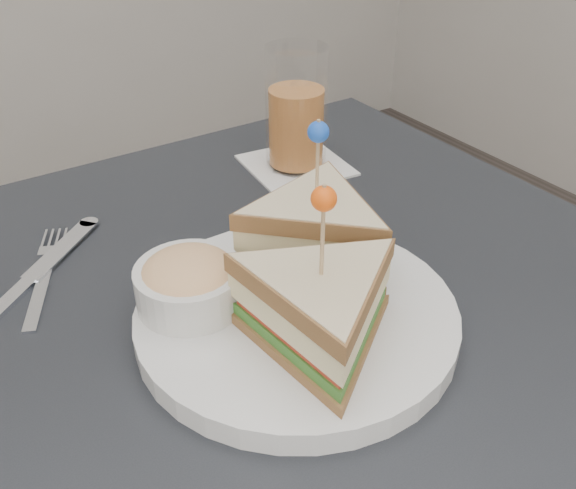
{
  "coord_description": "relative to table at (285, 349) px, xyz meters",
  "views": [
    {
      "loc": [
        -0.28,
        -0.43,
        1.15
      ],
      "look_at": [
        0.01,
        0.01,
        0.8
      ],
      "focal_mm": 40.0,
      "sensor_mm": 36.0,
      "label": 1
    }
  ],
  "objects": [
    {
      "name": "drink_set",
      "position": [
        0.17,
        0.23,
        0.15
      ],
      "size": [
        0.14,
        0.14,
        0.17
      ],
      "rotation": [
        0.0,
        0.0,
        -0.11
      ],
      "color": "silver",
      "rests_on": "table"
    },
    {
      "name": "plate_meal",
      "position": [
        -0.01,
        -0.04,
        0.12
      ],
      "size": [
        0.34,
        0.34,
        0.18
      ],
      "rotation": [
        0.0,
        0.0,
        0.1
      ],
      "color": "silver",
      "rests_on": "table"
    },
    {
      "name": "cutlery_fork",
      "position": [
        -0.19,
        0.17,
        0.08
      ],
      "size": [
        0.09,
        0.17,
        0.01
      ],
      "rotation": [
        0.0,
        0.0,
        -0.43
      ],
      "color": "silver",
      "rests_on": "table"
    },
    {
      "name": "cutlery_knife",
      "position": [
        -0.2,
        0.17,
        0.08
      ],
      "size": [
        0.18,
        0.16,
        0.01
      ],
      "rotation": [
        0.0,
        0.0,
        -0.86
      ],
      "color": "white",
      "rests_on": "table"
    },
    {
      "name": "table",
      "position": [
        0.0,
        0.0,
        0.0
      ],
      "size": [
        0.8,
        0.8,
        0.75
      ],
      "color": "black",
      "rests_on": "ground"
    }
  ]
}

